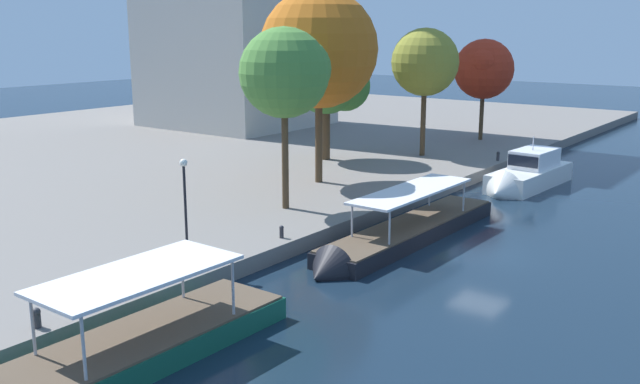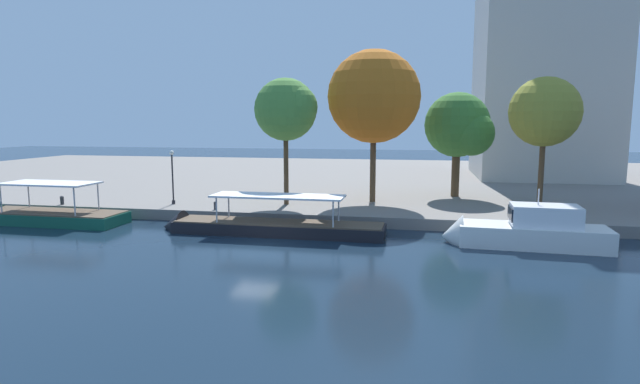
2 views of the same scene
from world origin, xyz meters
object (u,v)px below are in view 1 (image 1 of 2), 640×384
(mooring_bollard_1, at_px, (282,231))
(lamp_post, at_px, (185,201))
(tree_1, at_px, (288,72))
(tree_4, at_px, (322,47))
(tree_2, at_px, (427,61))
(motor_yacht_2, at_px, (526,178))
(mooring_bollard_2, at_px, (36,317))
(tour_boat_1, at_px, (400,238))
(tree_3, at_px, (485,69))
(mooring_bollard_0, at_px, (498,156))
(tree_0, at_px, (329,79))
(tour_boat_0, at_px, (114,363))

(mooring_bollard_1, distance_m, lamp_post, 5.11)
(tree_1, xyz_separation_m, tree_4, (6.38, 2.45, 1.14))
(tree_4, bearing_deg, tree_2, -2.16)
(motor_yacht_2, relative_size, mooring_bollard_2, 13.48)
(tour_boat_1, height_order, tree_1, tree_1)
(motor_yacht_2, bearing_deg, mooring_bollard_2, -3.60)
(motor_yacht_2, bearing_deg, mooring_bollard_1, -7.87)
(tour_boat_1, xyz_separation_m, motor_yacht_2, (16.02, -0.36, 0.39))
(tree_3, bearing_deg, tree_2, 179.06)
(mooring_bollard_2, relative_size, tree_4, 0.06)
(mooring_bollard_0, relative_size, tree_0, 0.08)
(mooring_bollard_0, relative_size, tree_4, 0.06)
(lamp_post, xyz_separation_m, tree_1, (9.02, 1.54, 5.12))
(motor_yacht_2, relative_size, lamp_post, 2.21)
(tour_boat_0, xyz_separation_m, mooring_bollard_2, (-0.57, 3.27, 0.89))
(tree_1, bearing_deg, tour_boat_0, -158.29)
(tree_1, xyz_separation_m, tree_2, (19.09, 1.97, -0.17))
(lamp_post, distance_m, tree_0, 24.44)
(tree_0, distance_m, tree_4, 8.94)
(motor_yacht_2, relative_size, tree_2, 0.96)
(tree_0, bearing_deg, tree_2, -42.89)
(tour_boat_1, relative_size, tree_0, 1.67)
(motor_yacht_2, distance_m, lamp_post, 26.00)
(lamp_post, xyz_separation_m, tree_2, (28.11, 3.51, 4.95))
(tour_boat_0, distance_m, mooring_bollard_2, 3.44)
(mooring_bollard_0, distance_m, tree_3, 11.93)
(tour_boat_1, xyz_separation_m, tree_0, (13.37, 14.21, 6.55))
(tour_boat_1, distance_m, lamp_post, 11.10)
(tree_1, distance_m, tree_2, 19.19)
(mooring_bollard_2, xyz_separation_m, tree_3, (46.91, 5.29, 5.92))
(tour_boat_1, height_order, lamp_post, lamp_post)
(tour_boat_1, height_order, mooring_bollard_2, tour_boat_1)
(tree_3, distance_m, tree_4, 23.12)
(tree_0, bearing_deg, mooring_bollard_0, -56.91)
(mooring_bollard_0, bearing_deg, tour_boat_1, -170.21)
(tree_0, bearing_deg, tree_3, -18.61)
(motor_yacht_2, xyz_separation_m, mooring_bollard_0, (4.33, 3.87, 0.49))
(mooring_bollard_0, bearing_deg, mooring_bollard_2, 179.88)
(mooring_bollard_2, distance_m, tree_1, 19.25)
(tree_1, bearing_deg, motor_yacht_2, -24.70)
(tree_2, xyz_separation_m, tree_3, (10.27, -0.17, -1.02))
(motor_yacht_2, bearing_deg, tree_4, -42.17)
(tree_3, bearing_deg, tour_boat_1, -163.09)
(lamp_post, bearing_deg, tree_0, 21.03)
(motor_yacht_2, height_order, mooring_bollard_0, motor_yacht_2)
(tree_2, distance_m, tree_3, 10.32)
(motor_yacht_2, xyz_separation_m, mooring_bollard_1, (-20.90, 4.04, 0.44))
(mooring_bollard_1, xyz_separation_m, lamp_post, (-4.30, 1.86, 2.04))
(mooring_bollard_0, xyz_separation_m, mooring_bollard_2, (-38.05, 0.08, -0.01))
(lamp_post, bearing_deg, motor_yacht_2, -13.18)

